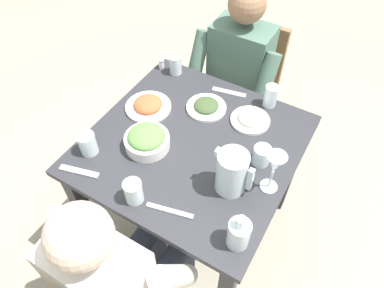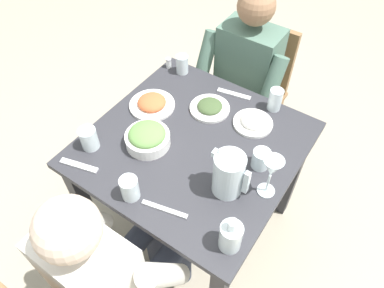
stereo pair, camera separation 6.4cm
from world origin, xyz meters
The scene contains 21 objects.
ground_plane centered at (0.00, 0.00, 0.00)m, with size 8.00×8.00×0.00m, color #9E937F.
dining_table centered at (0.00, 0.00, 0.62)m, with size 0.88×0.88×0.75m.
chair_far centered at (-0.08, 0.78, 0.48)m, with size 0.40×0.40×0.86m.
diner_near centered at (0.04, -0.58, 0.63)m, with size 0.48×0.53×1.15m.
diner_far centered at (-0.08, 0.58, 0.63)m, with size 0.48×0.53×1.15m.
water_pitcher centered at (0.24, -0.13, 0.84)m, with size 0.16×0.12×0.19m.
salad_bowl centered at (-0.16, -0.12, 0.79)m, with size 0.19×0.19×0.09m.
plate_dolmas centered at (-0.05, 0.21, 0.76)m, with size 0.19×0.19×0.04m.
plate_yoghurt centered at (0.16, 0.24, 0.77)m, with size 0.18×0.18×0.05m.
plate_rice_curry centered at (-0.29, 0.08, 0.77)m, with size 0.22×0.22×0.05m.
water_glass_far_left centered at (0.20, 0.39, 0.80)m, with size 0.06×0.06×0.11m, color silver.
water_glass_by_pitcher centered at (-0.35, -0.27, 0.80)m, with size 0.08×0.08×0.10m, color silver.
water_glass_near_right centered at (-0.32, 0.37, 0.80)m, with size 0.06×0.06×0.10m, color silver.
water_glass_near_left centered at (0.30, 0.05, 0.79)m, with size 0.07×0.07×0.09m, color silver.
water_glass_center centered at (-0.05, -0.36, 0.80)m, with size 0.07×0.07×0.10m, color silver.
wine_glass centered at (0.38, -0.05, 0.89)m, with size 0.08×0.08×0.20m.
oil_carafe centered at (0.37, -0.32, 0.81)m, with size 0.08×0.08×0.16m.
salt_shaker centered at (-0.40, 0.37, 0.78)m, with size 0.03×0.03×0.05m.
fork_near centered at (-0.32, -0.37, 0.75)m, with size 0.17×0.03×0.01m, color silver.
knife_near centered at (0.10, -0.34, 0.75)m, with size 0.18×0.02×0.01m, color silver.
fork_far centered at (-0.01, 0.37, 0.75)m, with size 0.17×0.03×0.01m, color silver.
Camera 1 is at (0.51, -0.88, 1.94)m, focal length 33.48 mm.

